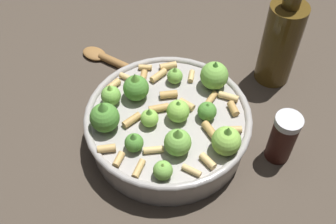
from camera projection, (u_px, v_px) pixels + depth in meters
name	position (u px, v px, depth m)	size (l,w,h in m)	color
ground_plane	(168.00, 137.00, 0.71)	(2.40, 2.40, 0.00)	#42382D
cooking_pan	(168.00, 123.00, 0.67)	(0.27, 0.27, 0.12)	#9E9993
pepper_shaker	(283.00, 138.00, 0.65)	(0.04, 0.04, 0.10)	#33140F
olive_oil_bottle	(281.00, 41.00, 0.73)	(0.07, 0.07, 0.21)	#4C3814
wooden_spoon	(125.00, 67.00, 0.81)	(0.23, 0.08, 0.02)	olive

